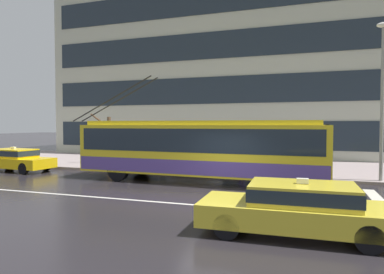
# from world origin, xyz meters

# --- Properties ---
(ground_plane) EXTENTS (160.00, 160.00, 0.00)m
(ground_plane) POSITION_xyz_m (0.00, 0.00, 0.00)
(ground_plane) COLOR #252125
(sidewalk_slab) EXTENTS (80.00, 10.00, 0.14)m
(sidewalk_slab) POSITION_xyz_m (0.00, 9.83, 0.07)
(sidewalk_slab) COLOR gray
(sidewalk_slab) RESTS_ON ground_plane
(crosswalk_stripe_edge_near) EXTENTS (0.44, 4.40, 0.01)m
(crosswalk_stripe_edge_near) POSITION_xyz_m (5.58, 1.41, 0.00)
(crosswalk_stripe_edge_near) COLOR beige
(crosswalk_stripe_edge_near) RESTS_ON ground_plane
(lane_centre_line) EXTENTS (72.00, 0.14, 0.01)m
(lane_centre_line) POSITION_xyz_m (0.00, -1.20, 0.00)
(lane_centre_line) COLOR silver
(lane_centre_line) RESTS_ON ground_plane
(trolleybus) EXTENTS (12.74, 3.02, 5.04)m
(trolleybus) POSITION_xyz_m (-1.60, 3.23, 1.58)
(trolleybus) COLOR yellow
(trolleybus) RESTS_ON ground_plane
(taxi_queued_behind_bus) EXTENTS (4.72, 2.11, 1.39)m
(taxi_queued_behind_bus) POSITION_xyz_m (-12.78, 3.39, 0.70)
(taxi_queued_behind_bus) COLOR yellow
(taxi_queued_behind_bus) RESTS_ON ground_plane
(taxi_oncoming_near) EXTENTS (4.61, 1.92, 1.39)m
(taxi_oncoming_near) POSITION_xyz_m (2.93, -3.36, 0.70)
(taxi_oncoming_near) COLOR yellow
(taxi_oncoming_near) RESTS_ON ground_plane
(bus_shelter) EXTENTS (3.83, 1.50, 2.51)m
(bus_shelter) POSITION_xyz_m (-3.33, 7.21, 1.98)
(bus_shelter) COLOR gray
(bus_shelter) RESTS_ON sidewalk_slab
(pedestrian_at_shelter) EXTENTS (1.25, 1.25, 1.95)m
(pedestrian_at_shelter) POSITION_xyz_m (-5.81, 5.46, 1.65)
(pedestrian_at_shelter) COLOR black
(pedestrian_at_shelter) RESTS_ON sidewalk_slab
(pedestrian_approaching_curb) EXTENTS (1.46, 1.46, 1.93)m
(pedestrian_approaching_curb) POSITION_xyz_m (-0.10, 5.53, 1.70)
(pedestrian_approaching_curb) COLOR navy
(pedestrian_approaching_curb) RESTS_ON sidewalk_slab
(street_lamp) EXTENTS (0.60, 0.32, 7.10)m
(street_lamp) POSITION_xyz_m (6.35, 5.31, 4.31)
(street_lamp) COLOR gray
(street_lamp) RESTS_ON sidewalk_slab
(street_tree_bare) EXTENTS (2.07, 2.02, 3.26)m
(street_tree_bare) POSITION_xyz_m (-9.01, 7.29, 1.85)
(street_tree_bare) COLOR brown
(street_tree_bare) RESTS_ON sidewalk_slab
(office_tower_corner_left) EXTENTS (27.52, 15.83, 17.58)m
(office_tower_corner_left) POSITION_xyz_m (-4.74, 21.17, 8.80)
(office_tower_corner_left) COLOR #B4B8A5
(office_tower_corner_left) RESTS_ON ground_plane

